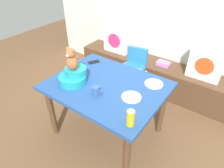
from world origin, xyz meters
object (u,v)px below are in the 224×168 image
at_px(ketchup_bottle, 131,117).
at_px(dinner_plate_far, 154,84).
at_px(book_stack, 163,64).
at_px(pillow_floral_right, 206,64).
at_px(highchair, 134,68).
at_px(dining_table, 107,92).
at_px(pillow_floral_left, 116,39).
at_px(cell_phone, 94,62).
at_px(teddy_bear, 72,60).
at_px(infant_seat_teal, 74,76).
at_px(coffee_mug, 96,91).
at_px(dinner_plate_near, 131,97).

xyz_separation_m(ketchup_bottle, dinner_plate_far, (-0.10, 0.66, -0.08)).
relative_size(book_stack, dinner_plate_far, 1.00).
distance_m(pillow_floral_right, highchair, 0.97).
relative_size(book_stack, dining_table, 0.16).
distance_m(pillow_floral_left, book_stack, 0.89).
bearing_deg(cell_phone, dinner_plate_far, -151.61).
xyz_separation_m(teddy_bear, dinner_plate_far, (0.74, 0.47, -0.27)).
bearing_deg(pillow_floral_left, infant_seat_teal, -74.30).
bearing_deg(pillow_floral_right, dining_table, -121.24).
relative_size(ketchup_bottle, cell_phone, 1.28).
distance_m(coffee_mug, dinner_plate_far, 0.65).
bearing_deg(book_stack, dinner_plate_far, -74.43).
bearing_deg(ketchup_bottle, dinner_plate_far, 98.63).
bearing_deg(dinner_plate_near, coffee_mug, -152.07).
bearing_deg(highchair, book_stack, 57.89).
height_order(ketchup_bottle, dinner_plate_far, ketchup_bottle).
distance_m(pillow_floral_right, infant_seat_teal, 1.75).
bearing_deg(highchair, dining_table, -81.53).
relative_size(highchair, dinner_plate_far, 3.95).
bearing_deg(highchair, teddy_bear, -101.80).
relative_size(book_stack, cell_phone, 1.39).
bearing_deg(coffee_mug, highchair, 97.86).
relative_size(pillow_floral_left, coffee_mug, 3.67).
height_order(dining_table, coffee_mug, coffee_mug).
distance_m(dinner_plate_near, dinner_plate_far, 0.35).
bearing_deg(dinner_plate_near, teddy_bear, -168.70).
xyz_separation_m(highchair, ketchup_bottle, (0.63, -1.16, 0.31)).
bearing_deg(infant_seat_teal, pillow_floral_left, 105.70).
bearing_deg(ketchup_bottle, cell_phone, 145.39).
relative_size(pillow_floral_right, book_stack, 2.20).
distance_m(pillow_floral_left, teddy_bear, 1.48).
bearing_deg(pillow_floral_right, infant_seat_teal, -127.46).
xyz_separation_m(coffee_mug, cell_phone, (-0.46, 0.51, -0.04)).
height_order(book_stack, coffee_mug, coffee_mug).
xyz_separation_m(pillow_floral_left, teddy_bear, (0.39, -1.39, 0.34)).
distance_m(highchair, dinner_plate_near, 0.98).
bearing_deg(cell_phone, pillow_floral_right, -113.77).
bearing_deg(pillow_floral_right, dinner_plate_near, -107.86).
bearing_deg(cell_phone, teddy_bear, 131.96).
bearing_deg(coffee_mug, dinner_plate_far, 52.06).
distance_m(dinner_plate_near, cell_phone, 0.84).
relative_size(pillow_floral_left, dinner_plate_near, 2.20).
xyz_separation_m(dinner_plate_far, cell_phone, (-0.85, -0.00, -0.00)).
relative_size(pillow_floral_left, infant_seat_teal, 1.33).
relative_size(pillow_floral_right, teddy_bear, 1.76).
bearing_deg(infant_seat_teal, coffee_mug, -6.09).
relative_size(book_stack, teddy_bear, 0.80).
distance_m(highchair, infant_seat_teal, 1.03).
distance_m(dining_table, teddy_bear, 0.53).
distance_m(pillow_floral_left, pillow_floral_right, 1.45).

